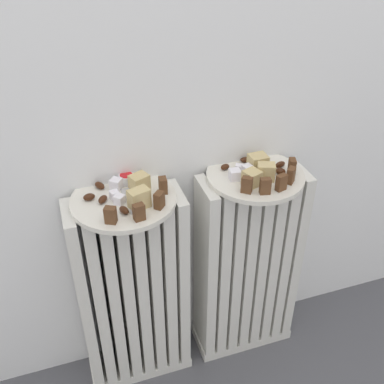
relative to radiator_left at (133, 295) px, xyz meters
The scene contains 34 objects.
radiator_left is the anchor object (origin of this frame).
radiator_right 0.33m from the radiator_left, ahead, with size 0.29×0.12×0.61m.
plate_left 0.31m from the radiator_left, behind, with size 0.25×0.25×0.01m, color silver.
plate_right 0.46m from the radiator_left, ahead, with size 0.25×0.25×0.01m, color silver.
dark_cake_slice_left_0 0.35m from the radiator_left, 116.90° to the right, with size 0.02×0.02×0.04m, color #56351E.
dark_cake_slice_left_1 0.35m from the radiator_left, 79.51° to the right, with size 0.02×0.02×0.04m, color #56351E.
dark_cake_slice_left_2 0.35m from the radiator_left, 42.13° to the right, with size 0.02×0.02×0.04m, color #56351E.
dark_cake_slice_left_3 0.35m from the radiator_left, ahead, with size 0.02×0.02×0.04m, color #56351E.
marble_cake_slice_left_0 0.35m from the radiator_left, 59.57° to the right, with size 0.05×0.03×0.05m, color tan.
marble_cake_slice_left_1 0.34m from the radiator_left, 29.03° to the left, with size 0.04×0.03×0.04m, color tan.
turkish_delight_left_0 0.33m from the radiator_left, 168.99° to the left, with size 0.02×0.02×0.02m, color white.
turkish_delight_left_1 0.33m from the radiator_left, 99.34° to the left, with size 0.02×0.02×0.02m, color white.
turkish_delight_left_2 0.33m from the radiator_left, 120.49° to the right, with size 0.02×0.02×0.02m, color white.
medjool_date_left_0 0.33m from the radiator_left, behind, with size 0.03×0.02×0.02m, color #3D1E0F.
medjool_date_left_1 0.34m from the radiator_left, 128.76° to the left, with size 0.03×0.01×0.02m, color #3D1E0F.
medjool_date_left_2 0.33m from the radiator_left, 98.98° to the right, with size 0.03×0.02×0.02m, color #3D1E0F.
medjool_date_left_3 0.34m from the radiator_left, 168.47° to the left, with size 0.03×0.02×0.02m, color #3D1E0F.
jam_bowl_left 0.34m from the radiator_left, 70.78° to the left, with size 0.04×0.04×0.02m.
dark_cake_slice_right_0 0.44m from the radiator_left, 13.94° to the right, with size 0.02×0.02×0.04m, color #56351E.
dark_cake_slice_right_1 0.47m from the radiator_left, 15.38° to the right, with size 0.02×0.02×0.04m, color #56351E.
dark_cake_slice_right_2 0.50m from the radiator_left, 13.36° to the right, with size 0.02×0.02×0.04m, color #56351E.
dark_cake_slice_right_3 0.53m from the radiator_left, ahead, with size 0.02×0.02×0.04m, color #56351E.
dark_cake_slice_right_4 0.54m from the radiator_left, ahead, with size 0.02×0.02×0.04m, color #56351E.
marble_cake_slice_right_0 0.49m from the radiator_left, ahead, with size 0.04×0.04×0.04m, color tan.
marble_cake_slice_right_1 0.46m from the radiator_left, ahead, with size 0.04×0.04×0.04m, color tan.
marble_cake_slice_right_2 0.49m from the radiator_left, ahead, with size 0.04×0.03×0.04m, color tan.
turkish_delight_right_0 0.43m from the radiator_left, ahead, with size 0.03×0.03×0.03m, color white.
turkish_delight_right_1 0.45m from the radiator_left, ahead, with size 0.02×0.02×0.02m, color white.
turkish_delight_right_2 0.46m from the radiator_left, ahead, with size 0.02×0.02×0.02m, color white.
medjool_date_right_0 0.47m from the radiator_left, 10.01° to the left, with size 0.03×0.02×0.01m, color #3D1E0F.
medjool_date_right_1 0.52m from the radiator_left, ahead, with size 0.03×0.01×0.02m, color #3D1E0F.
medjool_date_right_2 0.43m from the radiator_left, ahead, with size 0.02×0.01×0.02m, color #3D1E0F.
medjool_date_right_3 0.51m from the radiator_left, ahead, with size 0.02×0.02×0.02m, color #3D1E0F.
fork 0.32m from the radiator_left, 48.66° to the right, with size 0.02×0.10×0.00m.
Camera 1 is at (-0.29, -0.59, 1.22)m, focal length 42.69 mm.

